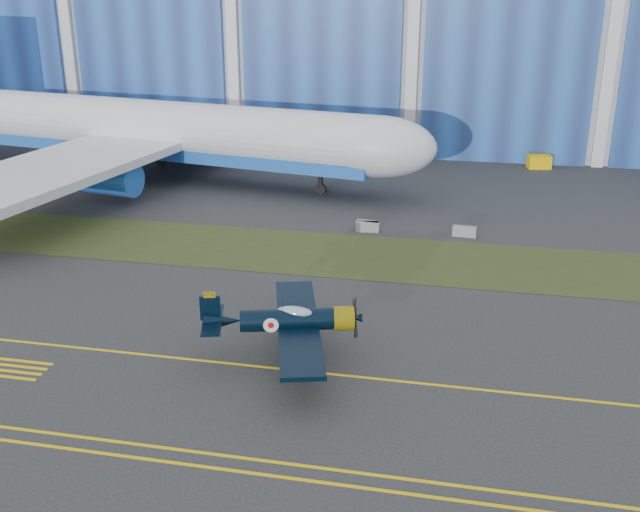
% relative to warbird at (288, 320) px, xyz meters
% --- Properties ---
extents(ground, '(260.00, 260.00, 0.00)m').
position_rel_warbird_xyz_m(ground, '(1.89, 3.76, -2.52)').
color(ground, '#343537').
rests_on(ground, ground).
extents(grass_median, '(260.00, 10.00, 0.02)m').
position_rel_warbird_xyz_m(grass_median, '(1.89, 17.76, -2.50)').
color(grass_median, '#475128').
rests_on(grass_median, ground).
extents(hangar, '(220.00, 45.70, 30.00)m').
position_rel_warbird_xyz_m(hangar, '(1.89, 75.55, 12.44)').
color(hangar, silver).
rests_on(hangar, ground).
extents(taxiway_centreline, '(200.00, 0.20, 0.02)m').
position_rel_warbird_xyz_m(taxiway_centreline, '(1.89, -1.24, -2.51)').
color(taxiway_centreline, yellow).
rests_on(taxiway_centreline, ground).
extents(edge_line_near, '(80.00, 0.20, 0.02)m').
position_rel_warbird_xyz_m(edge_line_near, '(1.89, -10.74, -2.51)').
color(edge_line_near, yellow).
rests_on(edge_line_near, ground).
extents(edge_line_far, '(80.00, 0.20, 0.02)m').
position_rel_warbird_xyz_m(edge_line_far, '(1.89, -9.74, -2.51)').
color(edge_line_far, yellow).
rests_on(edge_line_far, ground).
extents(warbird, '(13.30, 14.78, 3.69)m').
position_rel_warbird_xyz_m(warbird, '(0.00, 0.00, 0.00)').
color(warbird, black).
rests_on(warbird, ground).
extents(jetliner, '(77.72, 69.24, 23.96)m').
position_rel_warbird_xyz_m(jetliner, '(-24.06, 38.04, 9.46)').
color(jetliner, white).
rests_on(jetliner, ground).
extents(shipping_container, '(6.69, 3.18, 2.81)m').
position_rel_warbird_xyz_m(shipping_container, '(-11.01, 47.92, -1.12)').
color(shipping_container, silver).
rests_on(shipping_container, ground).
extents(tug, '(2.86, 2.09, 1.52)m').
position_rel_warbird_xyz_m(tug, '(17.22, 50.83, -1.76)').
color(tug, yellow).
rests_on(tug, ground).
extents(barrier_a, '(2.05, 0.82, 0.90)m').
position_rel_warbird_xyz_m(barrier_a, '(1.10, 23.93, -2.07)').
color(barrier_a, gray).
rests_on(barrier_a, ground).
extents(barrier_b, '(2.07, 0.88, 0.90)m').
position_rel_warbird_xyz_m(barrier_b, '(1.07, 24.20, -2.07)').
color(barrier_b, '#949795').
rests_on(barrier_b, ground).
extents(barrier_c, '(2.05, 0.78, 0.90)m').
position_rel_warbird_xyz_m(barrier_c, '(9.44, 24.35, -2.07)').
color(barrier_c, gray).
rests_on(barrier_c, ground).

